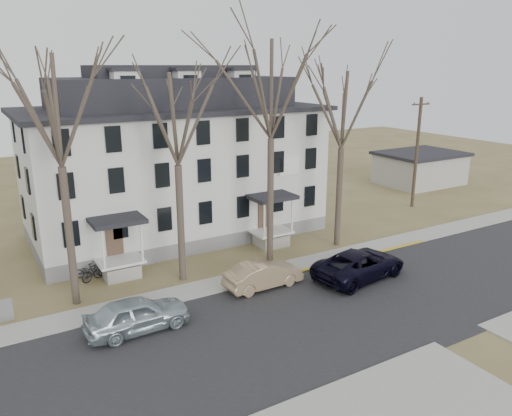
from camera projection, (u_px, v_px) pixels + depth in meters
ground at (363, 331)px, 23.48m from camera, size 120.00×120.00×0.00m
main_road at (335, 313)px, 25.13m from camera, size 120.00×10.00×0.04m
far_sidewalk at (272, 272)px, 30.10m from camera, size 120.00×2.00×0.08m
yellow_curb at (345, 261)px, 31.80m from camera, size 14.00×0.25×0.06m
boarding_house at (175, 161)px, 35.87m from camera, size 20.80×12.36×12.05m
distant_building at (420, 168)px, 52.30m from camera, size 8.50×6.50×3.35m
tree_far_left at (55, 103)px, 23.35m from camera, size 8.40×8.40×13.72m
tree_mid_left at (176, 113)px, 26.49m from camera, size 7.80×7.80×12.74m
tree_center at (271, 82)px, 29.03m from camera, size 9.00×9.00×14.70m
tree_mid_right at (343, 104)px, 32.13m from camera, size 7.80×7.80×12.74m
utility_pole_far at (417, 152)px, 42.77m from camera, size 2.00×0.28×9.50m
car_silver at (137, 315)px, 23.22m from camera, size 4.90×2.05×1.66m
car_tan at (263, 275)px, 27.84m from camera, size 4.56×1.67×1.49m
car_navy at (360, 265)px, 29.05m from camera, size 6.31×3.53×1.67m
bicycle_left at (88, 272)px, 29.08m from camera, size 1.66×1.33×0.85m
bicycle_right at (95, 272)px, 28.81m from camera, size 1.88×1.26×1.10m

